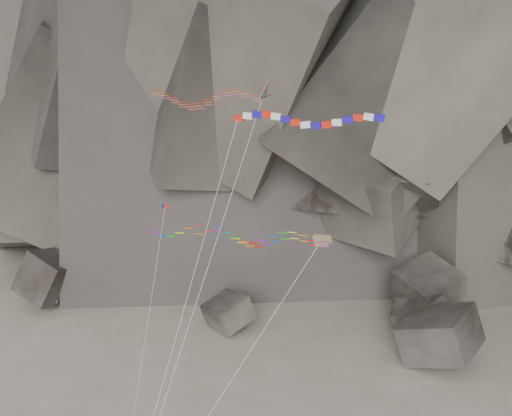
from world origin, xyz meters
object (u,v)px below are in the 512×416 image
(delta_kite, at_px, (201,97))
(banner_kite, at_px, (305,122))
(pennant_kite, at_px, (151,302))
(parafoil_kite, at_px, (228,234))

(delta_kite, height_order, banner_kite, delta_kite)
(pennant_kite, bearing_deg, delta_kite, 90.39)
(delta_kite, bearing_deg, banner_kite, -6.56)
(delta_kite, distance_m, banner_kite, 8.38)
(delta_kite, relative_size, banner_kite, 1.08)
(delta_kite, relative_size, parafoil_kite, 1.49)
(parafoil_kite, distance_m, pennant_kite, 7.16)
(parafoil_kite, height_order, pennant_kite, pennant_kite)
(parafoil_kite, bearing_deg, delta_kite, 145.46)
(delta_kite, xyz_separation_m, banner_kite, (8.17, -1.11, -1.49))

